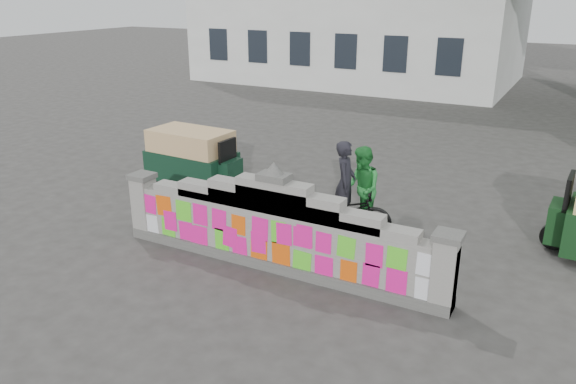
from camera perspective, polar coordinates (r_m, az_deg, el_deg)
name	(u,v)px	position (r m, az deg, el deg)	size (l,w,h in m)	color
ground	(275,268)	(10.31, -1.35, -7.68)	(100.00, 100.00, 0.00)	#383533
parapet_wall	(274,230)	(9.98, -1.40, -3.88)	(6.48, 0.44, 2.01)	#4C4C49
building	(362,3)	(32.06, 7.57, 18.49)	(16.00, 10.00, 8.90)	silver
cyclist_bike	(344,211)	(11.51, 5.73, -1.92)	(0.68, 1.94, 1.02)	black
cyclist_rider	(345,195)	(11.38, 5.79, -0.27)	(0.63, 0.41, 1.73)	black
pedestrian	(362,189)	(11.67, 7.49, 0.31)	(0.86, 0.67, 1.78)	#268C37
rickshaw_left	(193,157)	(14.51, -9.58, 3.55)	(2.61, 1.30, 1.43)	black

